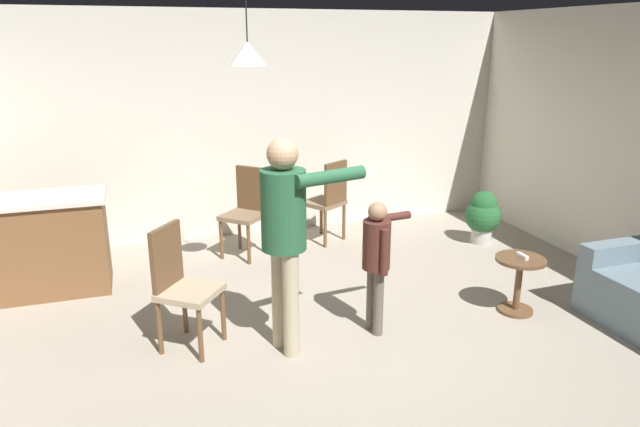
% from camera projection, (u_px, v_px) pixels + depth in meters
% --- Properties ---
extents(ground, '(7.68, 7.68, 0.00)m').
position_uv_depth(ground, '(356.00, 352.00, 4.55)').
color(ground, '#9E9384').
extents(wall_back, '(6.40, 0.10, 2.70)m').
position_uv_depth(wall_back, '(262.00, 125.00, 7.06)').
color(wall_back, silver).
rests_on(wall_back, ground).
extents(kitchen_counter, '(1.26, 0.66, 0.95)m').
position_uv_depth(kitchen_counter, '(41.00, 245.00, 5.51)').
color(kitchen_counter, brown).
rests_on(kitchen_counter, ground).
extents(side_table_by_couch, '(0.44, 0.44, 0.52)m').
position_uv_depth(side_table_by_couch, '(519.00, 278.00, 5.13)').
color(side_table_by_couch, brown).
rests_on(side_table_by_couch, ground).
extents(person_adult, '(0.87, 0.48, 1.70)m').
position_uv_depth(person_adult, '(285.00, 224.00, 4.29)').
color(person_adult, tan).
rests_on(person_adult, ground).
extents(person_child, '(0.58, 0.37, 1.14)m').
position_uv_depth(person_child, '(377.00, 253.00, 4.68)').
color(person_child, '#60564C').
rests_on(person_child, ground).
extents(dining_chair_by_counter, '(0.58, 0.58, 1.00)m').
position_uv_depth(dining_chair_by_counter, '(328.00, 198.00, 6.86)').
color(dining_chair_by_counter, brown).
rests_on(dining_chair_by_counter, ground).
extents(dining_chair_near_wall, '(0.59, 0.59, 1.00)m').
position_uv_depth(dining_chair_near_wall, '(181.00, 283.00, 4.50)').
color(dining_chair_near_wall, brown).
rests_on(dining_chair_near_wall, ground).
extents(dining_chair_centre_back, '(0.59, 0.59, 1.00)m').
position_uv_depth(dining_chair_centre_back, '(247.00, 208.00, 6.45)').
color(dining_chair_centre_back, brown).
rests_on(dining_chair_centre_back, ground).
extents(potted_plant_corner, '(0.42, 0.42, 0.64)m').
position_uv_depth(potted_plant_corner, '(483.00, 215.00, 6.87)').
color(potted_plant_corner, '#B7B2AD').
rests_on(potted_plant_corner, ground).
extents(spare_remote_on_table, '(0.04, 0.13, 0.04)m').
position_uv_depth(spare_remote_on_table, '(522.00, 256.00, 5.07)').
color(spare_remote_on_table, white).
rests_on(spare_remote_on_table, side_table_by_couch).
extents(ceiling_light_pendant, '(0.32, 0.32, 0.55)m').
position_uv_depth(ceiling_light_pendant, '(248.00, 53.00, 4.89)').
color(ceiling_light_pendant, silver).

